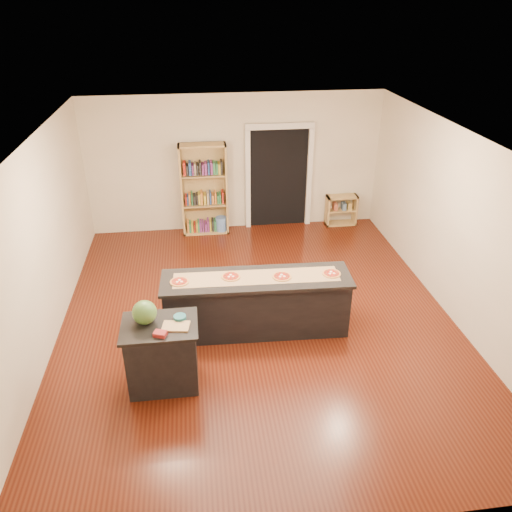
{
  "coord_description": "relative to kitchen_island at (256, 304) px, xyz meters",
  "views": [
    {
      "loc": [
        -0.85,
        -6.35,
        4.52
      ],
      "look_at": [
        0.0,
        0.2,
        1.0
      ],
      "focal_mm": 35.0,
      "sensor_mm": 36.0,
      "label": 1
    }
  ],
  "objects": [
    {
      "name": "watermelon",
      "position": [
        -1.49,
        -0.94,
        0.62
      ],
      "size": [
        0.3,
        0.3,
        0.3
      ],
      "primitive_type": "sphere",
      "color": "#144214",
      "rests_on": "side_counter"
    },
    {
      "name": "bookshelf",
      "position": [
        -0.61,
        3.55,
        0.49
      ],
      "size": [
        0.94,
        0.34,
        1.88
      ],
      "primitive_type": "cube",
      "color": "tan",
      "rests_on": "ground"
    },
    {
      "name": "kitchen_island",
      "position": [
        0.0,
        0.0,
        0.0
      ],
      "size": [
        2.73,
        0.74,
        0.9
      ],
      "rotation": [
        0.0,
        0.0,
        -0.04
      ],
      "color": "black",
      "rests_on": "ground"
    },
    {
      "name": "low_shelf",
      "position": [
        2.31,
        3.58,
        -0.12
      ],
      "size": [
        0.66,
        0.28,
        0.66
      ],
      "primitive_type": "cube",
      "color": "tan",
      "rests_on": "ground"
    },
    {
      "name": "package_teal",
      "position": [
        -1.08,
        -0.93,
        0.5
      ],
      "size": [
        0.16,
        0.16,
        0.06
      ],
      "primitive_type": "cylinder",
      "color": "#195966",
      "rests_on": "side_counter"
    },
    {
      "name": "package_red",
      "position": [
        -1.3,
        -1.23,
        0.5
      ],
      "size": [
        0.18,
        0.15,
        0.05
      ],
      "primitive_type": "cube",
      "rotation": [
        0.0,
        0.0,
        -0.34
      ],
      "color": "maroon",
      "rests_on": "side_counter"
    },
    {
      "name": "room",
      "position": [
        0.05,
        0.27,
        0.95
      ],
      "size": [
        6.0,
        7.0,
        2.8
      ],
      "color": "beige",
      "rests_on": "ground"
    },
    {
      "name": "waste_bin",
      "position": [
        -0.29,
        3.5,
        -0.28
      ],
      "size": [
        0.23,
        0.23,
        0.34
      ],
      "primitive_type": "cylinder",
      "color": "#5E87D1",
      "rests_on": "ground"
    },
    {
      "name": "side_counter",
      "position": [
        -1.33,
        -1.01,
        0.01
      ],
      "size": [
        0.93,
        0.68,
        0.92
      ],
      "rotation": [
        0.0,
        0.0,
        0.0
      ],
      "color": "black",
      "rests_on": "ground"
    },
    {
      "name": "pizza_c",
      "position": [
        0.36,
        -0.03,
        0.46
      ],
      "size": [
        0.29,
        0.29,
        0.02
      ],
      "color": "#B18444",
      "rests_on": "kitchen_island"
    },
    {
      "name": "pizza_b",
      "position": [
        -0.36,
        0.06,
        0.46
      ],
      "size": [
        0.26,
        0.26,
        0.02
      ],
      "color": "#B18444",
      "rests_on": "kitchen_island"
    },
    {
      "name": "cutting_board",
      "position": [
        -1.13,
        -1.08,
        0.48
      ],
      "size": [
        0.35,
        0.26,
        0.02
      ],
      "primitive_type": "cube",
      "rotation": [
        0.0,
        0.0,
        -0.16
      ],
      "color": "tan",
      "rests_on": "side_counter"
    },
    {
      "name": "pizza_a",
      "position": [
        -1.09,
        0.01,
        0.46
      ],
      "size": [
        0.27,
        0.27,
        0.02
      ],
      "color": "#B18444",
      "rests_on": "kitchen_island"
    },
    {
      "name": "doorway",
      "position": [
        0.95,
        3.73,
        0.75
      ],
      "size": [
        1.4,
        0.09,
        2.21
      ],
      "color": "black",
      "rests_on": "room"
    },
    {
      "name": "kraft_paper",
      "position": [
        0.0,
        0.01,
        0.45
      ],
      "size": [
        2.38,
        0.51,
        0.0
      ],
      "primitive_type": "cube",
      "rotation": [
        0.0,
        0.0,
        -0.04
      ],
      "color": "olive",
      "rests_on": "kitchen_island"
    },
    {
      "name": "pizza_d",
      "position": [
        1.09,
        -0.04,
        0.46
      ],
      "size": [
        0.27,
        0.27,
        0.02
      ],
      "color": "#B18444",
      "rests_on": "kitchen_island"
    }
  ]
}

